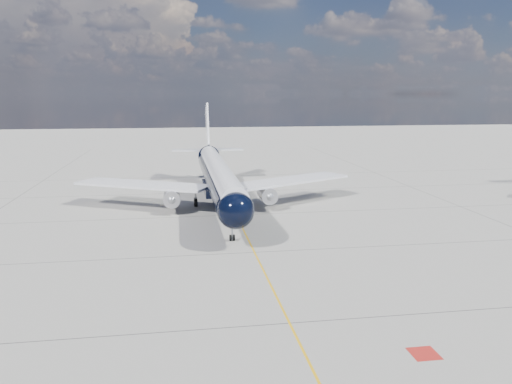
# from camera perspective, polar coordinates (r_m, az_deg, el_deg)

# --- Properties ---
(ground) EXTENTS (320.00, 320.00, 0.00)m
(ground) POSITION_cam_1_polar(r_m,az_deg,el_deg) (66.52, -2.81, -1.62)
(ground) COLOR gray
(ground) RESTS_ON ground
(taxiway_centerline) EXTENTS (0.16, 160.00, 0.01)m
(taxiway_centerline) POSITION_cam_1_polar(r_m,az_deg,el_deg) (61.69, -2.30, -2.63)
(taxiway_centerline) COLOR #E1A10B
(taxiway_centerline) RESTS_ON ground
(red_marking) EXTENTS (1.60, 1.60, 0.01)m
(red_marking) POSITION_cam_1_polar(r_m,az_deg,el_deg) (31.68, 18.66, -17.09)
(red_marking) COLOR maroon
(red_marking) RESTS_ON ground
(main_airliner) EXTENTS (37.70, 45.76, 13.25)m
(main_airliner) POSITION_cam_1_polar(r_m,az_deg,el_deg) (66.36, -4.38, 1.94)
(main_airliner) COLOR black
(main_airliner) RESTS_ON ground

